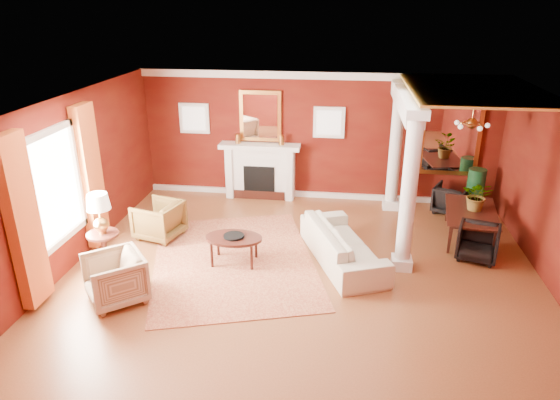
# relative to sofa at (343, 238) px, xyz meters

# --- Properties ---
(ground) EXTENTS (8.00, 8.00, 0.00)m
(ground) POSITION_rel_sofa_xyz_m (-0.68, -0.42, -0.45)
(ground) COLOR brown
(ground) RESTS_ON ground
(room_shell) EXTENTS (8.04, 7.04, 2.92)m
(room_shell) POSITION_rel_sofa_xyz_m (-0.68, -0.42, 1.57)
(room_shell) COLOR #5E1A0D
(room_shell) RESTS_ON ground
(fireplace) EXTENTS (1.85, 0.42, 1.29)m
(fireplace) POSITION_rel_sofa_xyz_m (-1.98, 2.89, 0.20)
(fireplace) COLOR white
(fireplace) RESTS_ON ground
(overmantel_mirror) EXTENTS (0.95, 0.07, 1.15)m
(overmantel_mirror) POSITION_rel_sofa_xyz_m (-1.98, 3.03, 1.45)
(overmantel_mirror) COLOR #CB8B3B
(overmantel_mirror) RESTS_ON fireplace
(flank_window_left) EXTENTS (0.70, 0.07, 0.70)m
(flank_window_left) POSITION_rel_sofa_xyz_m (-3.53, 3.04, 1.35)
(flank_window_left) COLOR white
(flank_window_left) RESTS_ON room_shell
(flank_window_right) EXTENTS (0.70, 0.07, 0.70)m
(flank_window_right) POSITION_rel_sofa_xyz_m (-0.43, 3.04, 1.35)
(flank_window_right) COLOR white
(flank_window_right) RESTS_ON room_shell
(left_window) EXTENTS (0.21, 2.55, 2.60)m
(left_window) POSITION_rel_sofa_xyz_m (-4.57, -1.02, 0.98)
(left_window) COLOR white
(left_window) RESTS_ON room_shell
(column_front) EXTENTS (0.36, 0.36, 2.80)m
(column_front) POSITION_rel_sofa_xyz_m (1.02, -0.12, 0.98)
(column_front) COLOR white
(column_front) RESTS_ON ground
(column_back) EXTENTS (0.36, 0.36, 2.80)m
(column_back) POSITION_rel_sofa_xyz_m (1.02, 2.58, 0.98)
(column_back) COLOR white
(column_back) RESTS_ON ground
(header_beam) EXTENTS (0.30, 3.20, 0.32)m
(header_beam) POSITION_rel_sofa_xyz_m (1.02, 1.48, 2.17)
(header_beam) COLOR white
(header_beam) RESTS_ON column_front
(amber_ceiling) EXTENTS (2.30, 3.40, 0.04)m
(amber_ceiling) POSITION_rel_sofa_xyz_m (2.17, 1.33, 2.42)
(amber_ceiling) COLOR gold
(amber_ceiling) RESTS_ON room_shell
(dining_mirror) EXTENTS (1.30, 0.07, 1.70)m
(dining_mirror) POSITION_rel_sofa_xyz_m (2.22, 3.03, 1.10)
(dining_mirror) COLOR #CB8B3B
(dining_mirror) RESTS_ON room_shell
(chandelier) EXTENTS (0.60, 0.62, 0.75)m
(chandelier) POSITION_rel_sofa_xyz_m (2.22, 1.38, 1.80)
(chandelier) COLOR #B47D38
(chandelier) RESTS_ON room_shell
(crown_trim) EXTENTS (8.00, 0.08, 0.16)m
(crown_trim) POSITION_rel_sofa_xyz_m (-0.68, 3.04, 2.37)
(crown_trim) COLOR white
(crown_trim) RESTS_ON room_shell
(base_trim) EXTENTS (8.00, 0.08, 0.12)m
(base_trim) POSITION_rel_sofa_xyz_m (-0.68, 3.04, -0.39)
(base_trim) COLOR white
(base_trim) RESTS_ON ground
(rug) EXTENTS (3.72, 4.34, 0.01)m
(rug) POSITION_rel_sofa_xyz_m (-1.93, -0.26, -0.44)
(rug) COLOR maroon
(rug) RESTS_ON ground
(sofa) EXTENTS (1.47, 2.37, 0.90)m
(sofa) POSITION_rel_sofa_xyz_m (0.00, 0.00, 0.00)
(sofa) COLOR beige
(sofa) RESTS_ON ground
(armchair_leopard) EXTENTS (0.92, 0.96, 0.81)m
(armchair_leopard) POSITION_rel_sofa_xyz_m (-3.57, 0.49, -0.04)
(armchair_leopard) COLOR black
(armchair_leopard) RESTS_ON ground
(armchair_stripe) EXTENTS (1.12, 1.12, 0.85)m
(armchair_stripe) POSITION_rel_sofa_xyz_m (-3.44, -1.73, -0.02)
(armchair_stripe) COLOR tan
(armchair_stripe) RESTS_ON ground
(coffee_table) EXTENTS (1.00, 1.00, 0.51)m
(coffee_table) POSITION_rel_sofa_xyz_m (-1.90, -0.32, 0.01)
(coffee_table) COLOR black
(coffee_table) RESTS_ON ground
(coffee_book) EXTENTS (0.18, 0.06, 0.25)m
(coffee_book) POSITION_rel_sofa_xyz_m (-1.98, -0.26, 0.18)
(coffee_book) COLOR black
(coffee_book) RESTS_ON coffee_table
(side_table) EXTENTS (0.54, 0.54, 1.36)m
(side_table) POSITION_rel_sofa_xyz_m (-4.09, -0.74, 0.45)
(side_table) COLOR black
(side_table) RESTS_ON ground
(dining_table) EXTENTS (0.83, 1.73, 0.93)m
(dining_table) POSITION_rel_sofa_xyz_m (2.45, 1.23, 0.02)
(dining_table) COLOR black
(dining_table) RESTS_ON ground
(dining_chair_near) EXTENTS (0.84, 0.81, 0.70)m
(dining_chair_near) POSITION_rel_sofa_xyz_m (2.39, 0.40, -0.10)
(dining_chair_near) COLOR black
(dining_chair_near) RESTS_ON ground
(dining_chair_far) EXTENTS (0.86, 0.84, 0.68)m
(dining_chair_far) POSITION_rel_sofa_xyz_m (2.29, 2.51, -0.11)
(dining_chair_far) COLOR black
(dining_chair_far) RESTS_ON ground
(green_urn) EXTENTS (0.42, 0.42, 1.01)m
(green_urn) POSITION_rel_sofa_xyz_m (2.79, 2.58, -0.05)
(green_urn) COLOR #133B1C
(green_urn) RESTS_ON ground
(potted_plant) EXTENTS (0.72, 0.75, 0.47)m
(potted_plant) POSITION_rel_sofa_xyz_m (2.50, 1.28, 0.71)
(potted_plant) COLOR #26591E
(potted_plant) RESTS_ON dining_table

